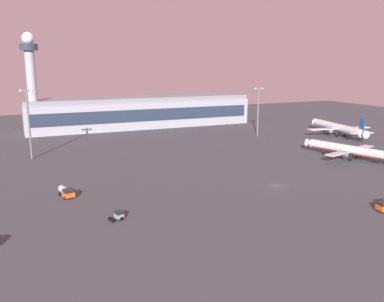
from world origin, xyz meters
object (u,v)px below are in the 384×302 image
(apron_light_west, at_px, (258,108))
(fuel_truck, at_px, (66,192))
(airplane_near_gate, at_px, (349,150))
(apron_light_central, at_px, (29,119))
(airplane_terminal_side, at_px, (339,128))
(pushback_tug, at_px, (118,215))
(control_tower, at_px, (31,78))

(apron_light_west, bearing_deg, fuel_truck, -149.06)
(airplane_near_gate, relative_size, apron_light_central, 1.38)
(airplane_near_gate, xyz_separation_m, fuel_truck, (-98.44, -2.46, -2.06))
(fuel_truck, relative_size, apron_light_west, 0.29)
(airplane_terminal_side, bearing_deg, pushback_tug, -143.75)
(control_tower, relative_size, airplane_terminal_side, 1.19)
(apron_light_central, bearing_deg, pushback_tug, -78.35)
(apron_light_central, xyz_separation_m, apron_light_west, (100.81, 7.55, -1.09))
(airplane_terminal_side, bearing_deg, apron_light_central, -174.28)
(airplane_terminal_side, bearing_deg, control_tower, 164.10)
(control_tower, xyz_separation_m, apron_light_west, (96.56, -45.88, -14.13))
(airplane_terminal_side, height_order, apron_light_central, apron_light_central)
(pushback_tug, xyz_separation_m, apron_light_central, (-14.48, 70.24, 13.34))
(control_tower, bearing_deg, apron_light_west, -25.41)
(control_tower, distance_m, apron_light_west, 107.83)
(control_tower, relative_size, pushback_tug, 14.03)
(control_tower, bearing_deg, airplane_terminal_side, -25.13)
(fuel_truck, bearing_deg, apron_light_west, -163.41)
(airplane_near_gate, distance_m, pushback_tug, 93.03)
(airplane_near_gate, relative_size, pushback_tug, 10.13)
(fuel_truck, bearing_deg, apron_light_central, -97.36)
(airplane_near_gate, relative_size, fuel_truck, 5.25)
(airplane_near_gate, xyz_separation_m, apron_light_central, (-104.48, 46.80, 10.98))
(pushback_tug, height_order, apron_light_west, apron_light_west)
(airplane_terminal_side, relative_size, apron_light_west, 1.76)
(airplane_terminal_side, height_order, fuel_truck, airplane_terminal_side)
(airplane_near_gate, distance_m, airplane_terminal_side, 49.67)
(control_tower, distance_m, pushback_tug, 126.87)
(control_tower, bearing_deg, pushback_tug, -85.27)
(control_tower, xyz_separation_m, apron_light_central, (-4.25, -53.42, -13.05))
(airplane_terminal_side, height_order, apron_light_west, apron_light_west)
(control_tower, height_order, apron_light_central, control_tower)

